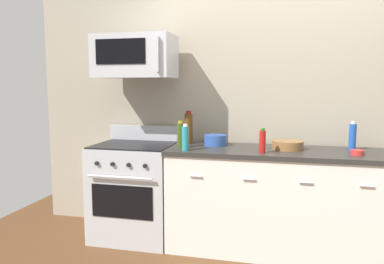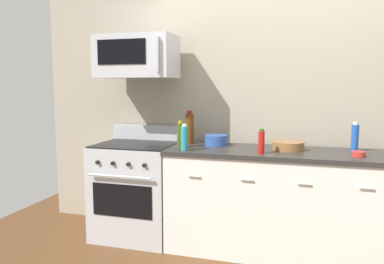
{
  "view_description": "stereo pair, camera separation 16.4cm",
  "coord_description": "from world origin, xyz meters",
  "px_view_note": "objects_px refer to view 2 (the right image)",
  "views": [
    {
      "loc": [
        0.03,
        -3.31,
        1.47
      ],
      "look_at": [
        -0.76,
        -0.05,
        1.06
      ],
      "focal_mm": 35.01,
      "sensor_mm": 36.0,
      "label": 1
    },
    {
      "loc": [
        0.18,
        -3.27,
        1.47
      ],
      "look_at": [
        -0.76,
        -0.05,
        1.06
      ],
      "focal_mm": 35.01,
      "sensor_mm": 36.0,
      "label": 2
    }
  ],
  "objects_px": {
    "bottle_olive_oil": "(181,135)",
    "bottle_wine_amber": "(190,128)",
    "bottle_soda_blue": "(355,138)",
    "bowl_red_small": "(358,154)",
    "microwave": "(137,57)",
    "bottle_dish_soap": "(184,138)",
    "bowl_wooden_salad": "(288,145)",
    "range_oven": "(137,189)",
    "bottle_hot_sauce_red": "(261,142)",
    "bowl_blue_mixing": "(216,140)"
  },
  "relations": [
    {
      "from": "range_oven",
      "to": "bowl_red_small",
      "type": "distance_m",
      "value": 2.02
    },
    {
      "from": "microwave",
      "to": "bowl_red_small",
      "type": "xyz_separation_m",
      "value": [
        1.96,
        -0.15,
        -0.81
      ]
    },
    {
      "from": "bottle_hot_sauce_red",
      "to": "range_oven",
      "type": "bearing_deg",
      "value": 171.19
    },
    {
      "from": "bottle_olive_oil",
      "to": "bowl_red_small",
      "type": "xyz_separation_m",
      "value": [
        1.48,
        -0.01,
        -0.09
      ]
    },
    {
      "from": "microwave",
      "to": "bottle_hot_sauce_red",
      "type": "relative_size",
      "value": 3.61
    },
    {
      "from": "bowl_blue_mixing",
      "to": "bottle_soda_blue",
      "type": "bearing_deg",
      "value": 0.75
    },
    {
      "from": "bottle_olive_oil",
      "to": "bottle_soda_blue",
      "type": "relative_size",
      "value": 0.97
    },
    {
      "from": "bottle_dish_soap",
      "to": "bottle_wine_amber",
      "type": "height_order",
      "value": "bottle_wine_amber"
    },
    {
      "from": "bottle_soda_blue",
      "to": "bowl_wooden_salad",
      "type": "relative_size",
      "value": 0.93
    },
    {
      "from": "bottle_olive_oil",
      "to": "bottle_soda_blue",
      "type": "distance_m",
      "value": 1.5
    },
    {
      "from": "bowl_red_small",
      "to": "bowl_blue_mixing",
      "type": "xyz_separation_m",
      "value": [
        -1.2,
        0.22,
        0.03
      ]
    },
    {
      "from": "bottle_hot_sauce_red",
      "to": "bowl_red_small",
      "type": "xyz_separation_m",
      "value": [
        0.75,
        0.08,
        -0.08
      ]
    },
    {
      "from": "bottle_wine_amber",
      "to": "bottle_soda_blue",
      "type": "bearing_deg",
      "value": -1.23
    },
    {
      "from": "bowl_wooden_salad",
      "to": "bowl_red_small",
      "type": "bearing_deg",
      "value": -15.75
    },
    {
      "from": "bottle_soda_blue",
      "to": "bowl_red_small",
      "type": "xyz_separation_m",
      "value": [
        0.0,
        -0.24,
        -0.1
      ]
    },
    {
      "from": "bottle_olive_oil",
      "to": "bottle_dish_soap",
      "type": "relative_size",
      "value": 1.06
    },
    {
      "from": "range_oven",
      "to": "bowl_blue_mixing",
      "type": "bearing_deg",
      "value": 8.6
    },
    {
      "from": "bottle_soda_blue",
      "to": "bowl_red_small",
      "type": "distance_m",
      "value": 0.26
    },
    {
      "from": "range_oven",
      "to": "bottle_wine_amber",
      "type": "relative_size",
      "value": 3.35
    },
    {
      "from": "bottle_dish_soap",
      "to": "bowl_red_small",
      "type": "bearing_deg",
      "value": 4.84
    },
    {
      "from": "bottle_hot_sauce_red",
      "to": "bottle_olive_oil",
      "type": "relative_size",
      "value": 0.85
    },
    {
      "from": "range_oven",
      "to": "microwave",
      "type": "relative_size",
      "value": 1.44
    },
    {
      "from": "range_oven",
      "to": "bottle_wine_amber",
      "type": "xyz_separation_m",
      "value": [
        0.49,
        0.16,
        0.6
      ]
    },
    {
      "from": "bottle_dish_soap",
      "to": "bottle_wine_amber",
      "type": "xyz_separation_m",
      "value": [
        -0.07,
        0.39,
        0.04
      ]
    },
    {
      "from": "bottle_soda_blue",
      "to": "bowl_blue_mixing",
      "type": "bearing_deg",
      "value": -179.25
    },
    {
      "from": "bottle_olive_oil",
      "to": "bottle_soda_blue",
      "type": "xyz_separation_m",
      "value": [
        1.48,
        0.22,
        0.0
      ]
    },
    {
      "from": "range_oven",
      "to": "bowl_wooden_salad",
      "type": "relative_size",
      "value": 3.93
    },
    {
      "from": "bottle_olive_oil",
      "to": "bottle_wine_amber",
      "type": "height_order",
      "value": "bottle_wine_amber"
    },
    {
      "from": "bottle_dish_soap",
      "to": "bowl_wooden_salad",
      "type": "xyz_separation_m",
      "value": [
        0.86,
        0.27,
        -0.07
      ]
    },
    {
      "from": "bottle_dish_soap",
      "to": "bowl_blue_mixing",
      "type": "distance_m",
      "value": 0.4
    },
    {
      "from": "range_oven",
      "to": "bottle_hot_sauce_red",
      "type": "distance_m",
      "value": 1.34
    },
    {
      "from": "microwave",
      "to": "bowl_wooden_salad",
      "type": "height_order",
      "value": "microwave"
    },
    {
      "from": "microwave",
      "to": "bottle_dish_soap",
      "type": "distance_m",
      "value": 0.95
    },
    {
      "from": "range_oven",
      "to": "bottle_olive_oil",
      "type": "distance_m",
      "value": 0.75
    },
    {
      "from": "bottle_olive_oil",
      "to": "bottle_soda_blue",
      "type": "bearing_deg",
      "value": 8.57
    },
    {
      "from": "range_oven",
      "to": "bowl_red_small",
      "type": "bearing_deg",
      "value": -3.11
    },
    {
      "from": "bowl_red_small",
      "to": "bowl_wooden_salad",
      "type": "xyz_separation_m",
      "value": [
        -0.54,
        0.15,
        0.02
      ]
    },
    {
      "from": "bottle_hot_sauce_red",
      "to": "bowl_red_small",
      "type": "relative_size",
      "value": 1.91
    },
    {
      "from": "microwave",
      "to": "bottle_wine_amber",
      "type": "bearing_deg",
      "value": 13.49
    },
    {
      "from": "microwave",
      "to": "bottle_dish_soap",
      "type": "height_order",
      "value": "microwave"
    },
    {
      "from": "bowl_wooden_salad",
      "to": "range_oven",
      "type": "bearing_deg",
      "value": -178.12
    },
    {
      "from": "bottle_olive_oil",
      "to": "bottle_wine_amber",
      "type": "xyz_separation_m",
      "value": [
        0.01,
        0.25,
        0.04
      ]
    },
    {
      "from": "bottle_hot_sauce_red",
      "to": "bowl_blue_mixing",
      "type": "height_order",
      "value": "bottle_hot_sauce_red"
    },
    {
      "from": "range_oven",
      "to": "bowl_wooden_salad",
      "type": "xyz_separation_m",
      "value": [
        1.42,
        0.05,
        0.49
      ]
    },
    {
      "from": "bottle_wine_amber",
      "to": "bowl_red_small",
      "type": "relative_size",
      "value": 2.96
    },
    {
      "from": "bowl_red_small",
      "to": "bowl_blue_mixing",
      "type": "bearing_deg",
      "value": 169.55
    },
    {
      "from": "bottle_hot_sauce_red",
      "to": "bottle_dish_soap",
      "type": "height_order",
      "value": "bottle_dish_soap"
    },
    {
      "from": "bowl_red_small",
      "to": "bowl_wooden_salad",
      "type": "relative_size",
      "value": 0.4
    },
    {
      "from": "bottle_olive_oil",
      "to": "bottle_wine_amber",
      "type": "distance_m",
      "value": 0.26
    },
    {
      "from": "bottle_wine_amber",
      "to": "bowl_wooden_salad",
      "type": "height_order",
      "value": "bottle_wine_amber"
    }
  ]
}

